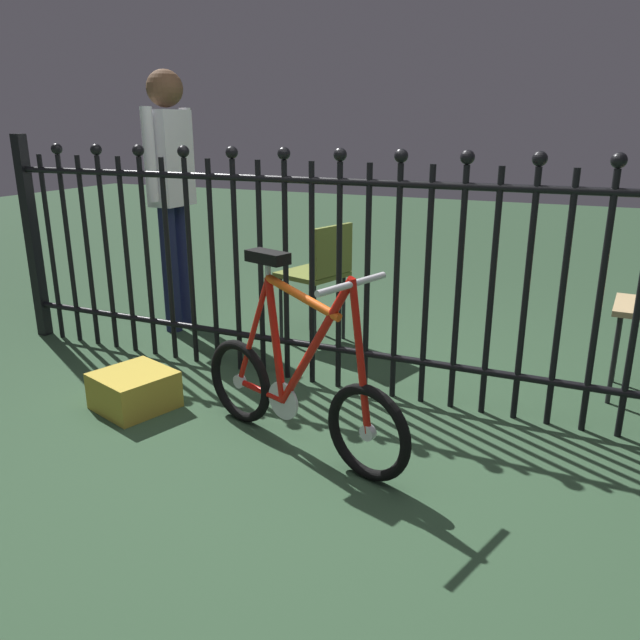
% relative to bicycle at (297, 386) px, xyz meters
% --- Properties ---
extents(ground_plane, '(20.00, 20.00, 0.00)m').
position_rel_bicycle_xyz_m(ground_plane, '(0.05, -0.04, -0.29)').
color(ground_plane, '#29442C').
extents(iron_fence, '(4.77, 0.07, 1.33)m').
position_rel_bicycle_xyz_m(iron_fence, '(-0.03, 0.70, 0.38)').
color(iron_fence, black).
rests_on(iron_fence, ground).
extents(bicycle, '(1.15, 0.49, 0.87)m').
position_rel_bicycle_xyz_m(bicycle, '(0.00, 0.00, 0.00)').
color(bicycle, black).
rests_on(bicycle, ground).
extents(chair_olive, '(0.46, 0.46, 0.79)m').
position_rel_bicycle_xyz_m(chair_olive, '(-0.49, 1.33, 0.20)').
color(chair_olive, black).
rests_on(chair_olive, ground).
extents(person_visitor, '(0.24, 0.48, 1.73)m').
position_rel_bicycle_xyz_m(person_visitor, '(-1.53, 1.21, 0.75)').
color(person_visitor, '#191E3F').
rests_on(person_visitor, ground).
extents(display_crate, '(0.44, 0.44, 0.19)m').
position_rel_bicycle_xyz_m(display_crate, '(-0.94, 0.02, -0.20)').
color(display_crate, '#B29933').
rests_on(display_crate, ground).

